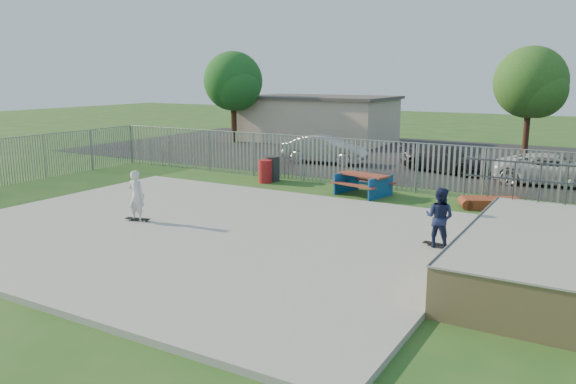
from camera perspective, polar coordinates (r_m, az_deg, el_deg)
The scene contains 19 objects.
ground at distance 16.87m, azimuth -8.79°, elevation -4.22°, with size 120.00×120.00×0.00m, color #24531C.
concrete_slab at distance 16.85m, azimuth -8.80°, elevation -3.98°, with size 15.00×12.00×0.15m, color #9E9E99.
quarter_pipe at distance 14.18m, azimuth 25.84°, elevation -6.03°, with size 5.50×7.05×2.19m.
fence at distance 19.82m, azimuth 1.76°, elevation 1.27°, with size 26.04×16.02×2.00m.
picnic_table at distance 22.17m, azimuth 7.64°, elevation 0.79°, with size 2.33×2.07×0.84m.
funbox at distance 21.06m, azimuth 19.97°, elevation -1.08°, with size 2.03×1.58×0.36m.
trash_bin_red at distance 24.53m, azimuth -2.33°, elevation 2.11°, with size 0.60×0.60×1.00m, color maroon.
trash_bin_grey at distance 24.96m, azimuth -1.61°, elevation 2.39°, with size 0.66×0.66×1.09m, color #262628.
parking_lot at distance 33.49m, azimuth 12.14°, elevation 3.61°, with size 40.00×18.00×0.02m, color black.
car_silver at distance 29.89m, azimuth 3.79°, elevation 4.31°, with size 1.54×4.41×1.45m, color #A1A1A6.
car_dark at distance 28.16m, azimuth 15.66°, elevation 3.26°, with size 1.78×4.38×1.27m, color black.
car_white at distance 26.45m, azimuth 25.25°, elevation 2.09°, with size 2.18×4.72×1.31m, color silver.
building at distance 40.09m, azimuth 3.10°, elevation 7.45°, with size 10.40×6.40×3.20m.
tree_left at distance 39.53m, azimuth -5.60°, elevation 11.13°, with size 4.06×4.06×6.26m.
tree_mid at distance 35.13m, azimuth 23.40°, elevation 10.17°, with size 4.06×4.06×6.26m.
skateboard_a at distance 15.47m, azimuth 14.98°, elevation -5.24°, with size 0.82×0.29×0.08m.
skateboard_b at distance 18.17m, azimuth -15.01°, elevation -2.72°, with size 0.82×0.38×0.08m.
skater_navy at distance 15.27m, azimuth 15.13°, elevation -2.51°, with size 0.78×0.61×1.60m, color #151D42.
skater_white at distance 18.00m, azimuth -15.14°, elevation -0.37°, with size 0.58×0.38×1.60m, color silver.
Camera 1 is at (10.32, -12.53, 4.60)m, focal length 35.00 mm.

